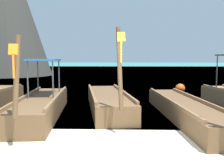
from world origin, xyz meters
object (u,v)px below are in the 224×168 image
object	(u,v)px
longtail_boat_orange_ribbon	(42,105)
longtail_boat_blue_ribbon	(184,109)
karst_rock	(5,8)
mooring_buoy_near	(180,88)
longtail_boat_yellow_ribbon	(108,101)

from	to	relation	value
longtail_boat_orange_ribbon	longtail_boat_blue_ribbon	xyz separation A→B (m)	(4.81, -0.13, -0.08)
longtail_boat_orange_ribbon	karst_rock	xyz separation A→B (m)	(-10.61, 21.42, 7.32)
longtail_boat_orange_ribbon	longtail_boat_blue_ribbon	size ratio (longest dim) A/B	0.85
mooring_buoy_near	longtail_boat_yellow_ribbon	bearing A→B (deg)	-128.04
longtail_boat_yellow_ribbon	karst_rock	size ratio (longest dim) A/B	0.38
longtail_boat_orange_ribbon	mooring_buoy_near	world-z (taller)	longtail_boat_orange_ribbon
longtail_boat_blue_ribbon	karst_rock	distance (m)	27.51
karst_rock	longtail_boat_yellow_ribbon	bearing A→B (deg)	-57.60
longtail_boat_orange_ribbon	mooring_buoy_near	distance (m)	8.70
longtail_boat_orange_ribbon	longtail_boat_yellow_ribbon	bearing A→B (deg)	29.05
longtail_boat_blue_ribbon	mooring_buoy_near	xyz separation A→B (m)	(1.29, 6.33, -0.02)
longtail_boat_blue_ribbon	mooring_buoy_near	world-z (taller)	longtail_boat_blue_ribbon
karst_rock	mooring_buoy_near	distance (m)	23.79
mooring_buoy_near	longtail_boat_blue_ribbon	bearing A→B (deg)	-101.54
longtail_boat_blue_ribbon	karst_rock	world-z (taller)	karst_rock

